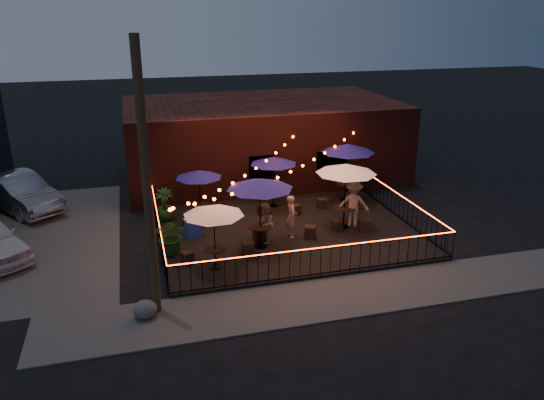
{
  "coord_description": "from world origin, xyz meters",
  "views": [
    {
      "loc": [
        -5.69,
        -16.82,
        8.59
      ],
      "look_at": [
        -0.59,
        2.01,
        1.5
      ],
      "focal_mm": 35.0,
      "sensor_mm": 36.0,
      "label": 1
    }
  ],
  "objects_px": {
    "cafe_table_4": "(346,169)",
    "boulder": "(145,309)",
    "cooler": "(193,228)",
    "cafe_table_1": "(199,175)",
    "cafe_table_0": "(214,211)",
    "cafe_table_2": "(260,185)",
    "cafe_table_3": "(274,161)",
    "cafe_table_5": "(348,149)",
    "utility_pole": "(147,185)"
  },
  "relations": [
    {
      "from": "cafe_table_2",
      "to": "cafe_table_3",
      "type": "distance_m",
      "value": 4.38
    },
    {
      "from": "cafe_table_1",
      "to": "cafe_table_4",
      "type": "bearing_deg",
      "value": -23.51
    },
    {
      "from": "cooler",
      "to": "cafe_table_4",
      "type": "bearing_deg",
      "value": -21.16
    },
    {
      "from": "cafe_table_2",
      "to": "cafe_table_4",
      "type": "relative_size",
      "value": 0.86
    },
    {
      "from": "cafe_table_2",
      "to": "cafe_table_3",
      "type": "xyz_separation_m",
      "value": [
        1.62,
        4.05,
        -0.35
      ]
    },
    {
      "from": "cafe_table_1",
      "to": "cooler",
      "type": "distance_m",
      "value": 2.49
    },
    {
      "from": "cafe_table_3",
      "to": "cafe_table_1",
      "type": "bearing_deg",
      "value": -168.8
    },
    {
      "from": "cafe_table_2",
      "to": "boulder",
      "type": "relative_size",
      "value": 3.35
    },
    {
      "from": "cafe_table_1",
      "to": "cafe_table_5",
      "type": "bearing_deg",
      "value": 4.55
    },
    {
      "from": "cafe_table_5",
      "to": "boulder",
      "type": "distance_m",
      "value": 12.32
    },
    {
      "from": "utility_pole",
      "to": "cafe_table_0",
      "type": "relative_size",
      "value": 2.92
    },
    {
      "from": "cafe_table_2",
      "to": "cooler",
      "type": "xyz_separation_m",
      "value": [
        -2.32,
        1.52,
        -2.06
      ]
    },
    {
      "from": "boulder",
      "to": "cafe_table_0",
      "type": "bearing_deg",
      "value": 44.17
    },
    {
      "from": "utility_pole",
      "to": "cafe_table_4",
      "type": "height_order",
      "value": "utility_pole"
    },
    {
      "from": "cafe_table_0",
      "to": "cooler",
      "type": "height_order",
      "value": "cafe_table_0"
    },
    {
      "from": "cafe_table_2",
      "to": "boulder",
      "type": "distance_m",
      "value": 6.14
    },
    {
      "from": "cooler",
      "to": "utility_pole",
      "type": "bearing_deg",
      "value": -125.3
    },
    {
      "from": "cafe_table_1",
      "to": "cafe_table_3",
      "type": "xyz_separation_m",
      "value": [
        3.39,
        0.67,
        0.15
      ]
    },
    {
      "from": "cafe_table_1",
      "to": "boulder",
      "type": "height_order",
      "value": "cafe_table_1"
    },
    {
      "from": "cafe_table_4",
      "to": "cafe_table_5",
      "type": "relative_size",
      "value": 0.97
    },
    {
      "from": "cafe_table_3",
      "to": "boulder",
      "type": "xyz_separation_m",
      "value": [
        -6.0,
        -7.7,
        -1.94
      ]
    },
    {
      "from": "cafe_table_2",
      "to": "utility_pole",
      "type": "bearing_deg",
      "value": -140.26
    },
    {
      "from": "cafe_table_4",
      "to": "cafe_table_1",
      "type": "bearing_deg",
      "value": 156.49
    },
    {
      "from": "cafe_table_4",
      "to": "boulder",
      "type": "distance_m",
      "value": 9.62
    },
    {
      "from": "cafe_table_2",
      "to": "cafe_table_3",
      "type": "relative_size",
      "value": 1.17
    },
    {
      "from": "cafe_table_3",
      "to": "cafe_table_4",
      "type": "height_order",
      "value": "cafe_table_4"
    },
    {
      "from": "cafe_table_3",
      "to": "cooler",
      "type": "relative_size",
      "value": 2.94
    },
    {
      "from": "cafe_table_2",
      "to": "cooler",
      "type": "distance_m",
      "value": 3.46
    },
    {
      "from": "utility_pole",
      "to": "cafe_table_2",
      "type": "height_order",
      "value": "utility_pole"
    },
    {
      "from": "cafe_table_4",
      "to": "boulder",
      "type": "bearing_deg",
      "value": -150.33
    },
    {
      "from": "cafe_table_3",
      "to": "boulder",
      "type": "height_order",
      "value": "cafe_table_3"
    },
    {
      "from": "cooler",
      "to": "cafe_table_1",
      "type": "bearing_deg",
      "value": 57.48
    },
    {
      "from": "cafe_table_0",
      "to": "boulder",
      "type": "distance_m",
      "value": 3.95
    },
    {
      "from": "utility_pole",
      "to": "cafe_table_4",
      "type": "relative_size",
      "value": 2.57
    },
    {
      "from": "cafe_table_5",
      "to": "cooler",
      "type": "relative_size",
      "value": 4.09
    },
    {
      "from": "cafe_table_3",
      "to": "boulder",
      "type": "relative_size",
      "value": 2.87
    },
    {
      "from": "cafe_table_0",
      "to": "cooler",
      "type": "distance_m",
      "value": 3.26
    },
    {
      "from": "cafe_table_1",
      "to": "cafe_table_3",
      "type": "height_order",
      "value": "cafe_table_3"
    },
    {
      "from": "cafe_table_4",
      "to": "cooler",
      "type": "xyz_separation_m",
      "value": [
        -6.07,
        0.54,
        -2.05
      ]
    },
    {
      "from": "cafe_table_4",
      "to": "cafe_table_5",
      "type": "xyz_separation_m",
      "value": [
        1.32,
        2.95,
        0.02
      ]
    },
    {
      "from": "cafe_table_3",
      "to": "boulder",
      "type": "distance_m",
      "value": 9.95
    },
    {
      "from": "cafe_table_1",
      "to": "boulder",
      "type": "distance_m",
      "value": 7.71
    },
    {
      "from": "cafe_table_3",
      "to": "boulder",
      "type": "bearing_deg",
      "value": -127.91
    },
    {
      "from": "utility_pole",
      "to": "cafe_table_1",
      "type": "xyz_separation_m",
      "value": [
        2.25,
        6.73,
        -1.89
      ]
    },
    {
      "from": "utility_pole",
      "to": "cafe_table_3",
      "type": "xyz_separation_m",
      "value": [
        5.64,
        7.4,
        -1.75
      ]
    },
    {
      "from": "cafe_table_2",
      "to": "cafe_table_3",
      "type": "height_order",
      "value": "cafe_table_2"
    },
    {
      "from": "cafe_table_2",
      "to": "cafe_table_4",
      "type": "xyz_separation_m",
      "value": [
        3.75,
        0.98,
        -0.01
      ]
    },
    {
      "from": "cafe_table_2",
      "to": "cafe_table_4",
      "type": "bearing_deg",
      "value": 14.68
    },
    {
      "from": "cafe_table_1",
      "to": "cooler",
      "type": "height_order",
      "value": "cafe_table_1"
    },
    {
      "from": "cafe_table_0",
      "to": "cafe_table_1",
      "type": "distance_m",
      "value": 4.63
    }
  ]
}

